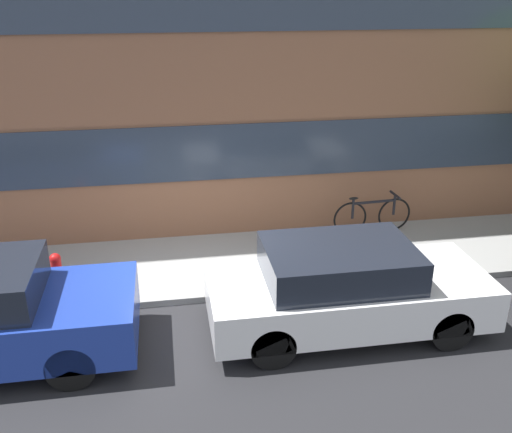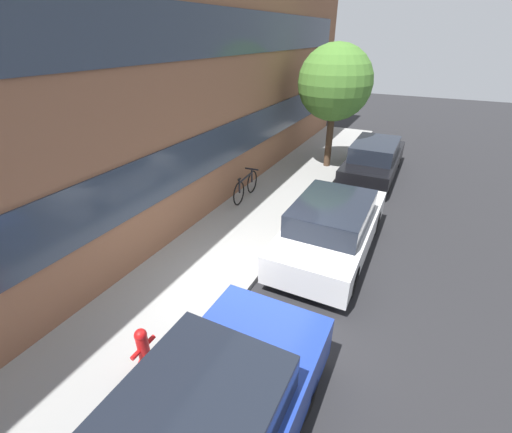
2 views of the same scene
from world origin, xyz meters
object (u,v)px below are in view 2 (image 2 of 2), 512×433
at_px(parked_car_black, 374,159).
at_px(bicycle, 246,186).
at_px(parked_car_white, 332,227).
at_px(street_tree, 335,83).
at_px(fire_hydrant, 143,348).

relative_size(parked_car_black, bicycle, 2.71).
bearing_deg(parked_car_black, parked_car_white, 180.00).
height_order(parked_car_white, street_tree, street_tree).
distance_m(parked_car_white, fire_hydrant, 4.75).
relative_size(bicycle, street_tree, 0.39).
bearing_deg(parked_car_white, bicycle, 62.97).
relative_size(parked_car_white, fire_hydrant, 5.88).
bearing_deg(bicycle, parked_car_white, -120.60).
xyz_separation_m(parked_car_black, street_tree, (0.02, 1.71, 2.47)).
distance_m(parked_car_white, bicycle, 3.49).
bearing_deg(street_tree, bicycle, 161.01).
bearing_deg(parked_car_black, street_tree, 89.45).
height_order(parked_car_black, bicycle, parked_car_black).
distance_m(parked_car_black, bicycle, 5.09).
relative_size(parked_car_black, fire_hydrant, 6.37).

